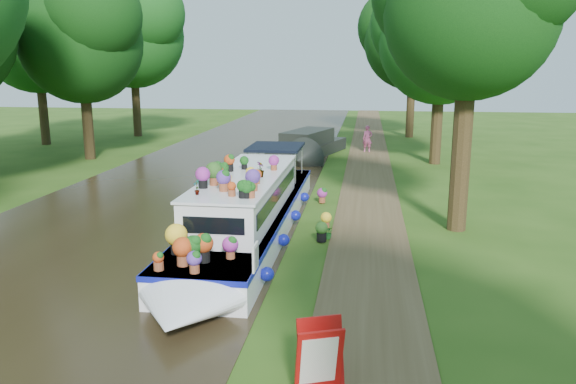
{
  "coord_description": "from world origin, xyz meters",
  "views": [
    {
      "loc": [
        1.03,
        -13.8,
        4.8
      ],
      "look_at": [
        -1.14,
        1.68,
        1.3
      ],
      "focal_mm": 35.0,
      "sensor_mm": 36.0,
      "label": 1
    }
  ],
  "objects_px": {
    "plant_boat": "(247,210)",
    "second_boat": "(308,146)",
    "pedestrian_pink": "(368,139)",
    "sandwich_board": "(320,362)"
  },
  "relations": [
    {
      "from": "second_boat",
      "to": "pedestrian_pink",
      "type": "relative_size",
      "value": 5.25
    },
    {
      "from": "second_boat",
      "to": "sandwich_board",
      "type": "height_order",
      "value": "second_boat"
    },
    {
      "from": "second_boat",
      "to": "pedestrian_pink",
      "type": "xyz_separation_m",
      "value": [
        3.22,
        2.1,
        0.2
      ]
    },
    {
      "from": "plant_boat",
      "to": "second_boat",
      "type": "bearing_deg",
      "value": 89.45
    },
    {
      "from": "second_boat",
      "to": "sandwich_board",
      "type": "bearing_deg",
      "value": -66.88
    },
    {
      "from": "plant_boat",
      "to": "second_boat",
      "type": "height_order",
      "value": "plant_boat"
    },
    {
      "from": "sandwich_board",
      "to": "plant_boat",
      "type": "bearing_deg",
      "value": 88.72
    },
    {
      "from": "plant_boat",
      "to": "sandwich_board",
      "type": "bearing_deg",
      "value": -70.24
    },
    {
      "from": "second_boat",
      "to": "sandwich_board",
      "type": "relative_size",
      "value": 7.03
    },
    {
      "from": "pedestrian_pink",
      "to": "plant_boat",
      "type": "bearing_deg",
      "value": -102.53
    }
  ]
}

